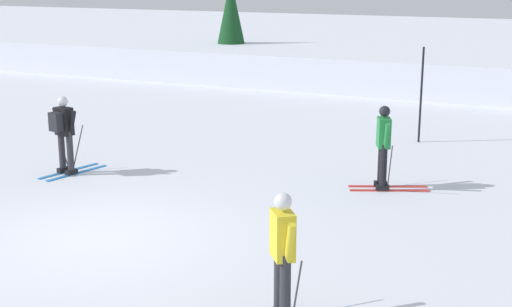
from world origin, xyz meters
The scene contains 7 objects.
ground_plane centered at (0.00, 0.00, 0.00)m, with size 120.00×120.00×0.00m, color silver.
far_snow_ridge centered at (0.00, 18.84, 0.63)m, with size 80.00×7.64×1.26m, color silver.
skier_black centered at (-2.95, 2.91, 0.96)m, with size 0.98×1.64×1.71m.
skier_green centered at (3.58, 4.67, 0.92)m, with size 1.62×0.97×1.71m.
skier_yellow centered at (3.92, -1.45, 0.92)m, with size 1.50×1.26×1.71m.
trail_marker_pole centered at (3.38, 9.09, 1.22)m, with size 0.05×0.05×2.44m, color black.
conifer_far_left centered at (-6.71, 18.63, 2.30)m, with size 1.44×1.44×4.04m.
Camera 1 is at (7.05, -9.17, 4.32)m, focal length 50.80 mm.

